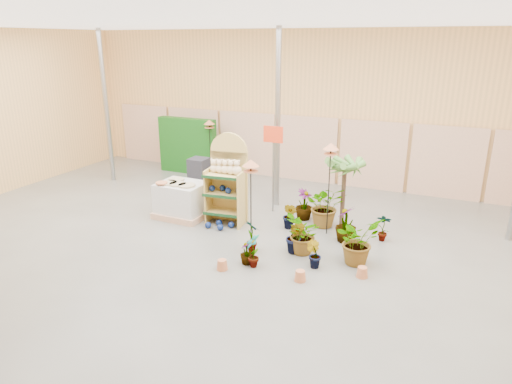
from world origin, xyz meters
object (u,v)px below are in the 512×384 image
Objects in this scene: bird_table_front at (251,166)px; potted_plant_2 at (303,235)px; display_shelf at (228,182)px; pallet_stack at (182,200)px.

bird_table_front is 2.23× the size of potted_plant_2.
display_shelf is 2.48m from potted_plant_2.
potted_plant_2 is (1.11, 0.12, -1.34)m from bird_table_front.
potted_plant_2 is (3.40, -0.78, -0.00)m from pallet_stack.
potted_plant_2 is at bearing -30.58° from display_shelf.
bird_table_front is 1.75m from potted_plant_2.
display_shelf is 1.32m from pallet_stack.
pallet_stack is 2.80m from bird_table_front.
pallet_stack is 1.45× the size of potted_plant_2.
pallet_stack is at bearing 167.01° from potted_plant_2.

